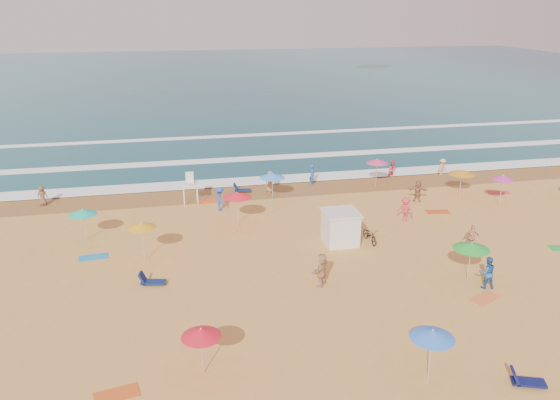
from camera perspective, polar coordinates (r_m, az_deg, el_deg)
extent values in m
plane|color=gold|center=(33.41, 4.18, -5.71)|extent=(220.00, 220.00, 0.00)
cube|color=#0C4756|center=(114.15, -7.55, 12.48)|extent=(220.00, 140.00, 0.18)
plane|color=olive|center=(44.67, -0.15, 1.08)|extent=(220.00, 220.00, 0.00)
cube|color=white|center=(46.97, -0.76, 2.16)|extent=(200.00, 2.20, 0.05)
cube|color=white|center=(53.57, -2.19, 4.39)|extent=(200.00, 1.60, 0.05)
cube|color=white|center=(63.15, -3.73, 6.76)|extent=(200.00, 1.20, 0.05)
cube|color=silver|center=(34.72, 6.33, -2.95)|extent=(2.00, 2.00, 2.00)
cube|color=silver|center=(34.33, 6.39, -1.32)|extent=(2.20, 2.20, 0.12)
imported|color=black|center=(35.27, 9.39, -3.64)|extent=(0.79, 1.90, 0.97)
cone|color=red|center=(22.69, -8.25, -13.57)|extent=(1.63, 1.63, 0.35)
cone|color=red|center=(36.75, -4.50, 0.54)|extent=(1.96, 1.96, 0.35)
cone|color=#17BB97|center=(36.63, -19.93, -1.18)|extent=(1.75, 1.75, 0.35)
cone|color=orange|center=(32.63, -14.25, -2.56)|extent=(1.69, 1.69, 0.35)
cone|color=#E2326E|center=(45.57, 10.12, 4.03)|extent=(1.78, 1.78, 0.35)
cone|color=green|center=(31.17, 19.39, -4.56)|extent=(1.97, 1.97, 0.35)
cone|color=orange|center=(45.06, 18.48, 2.80)|extent=(2.07, 2.07, 0.35)
cone|color=#3891FF|center=(41.54, -0.81, 2.58)|extent=(1.95, 1.95, 0.35)
cone|color=#CB2D9C|center=(43.29, 22.29, 2.21)|extent=(1.61, 1.61, 0.35)
cone|color=blue|center=(22.65, 15.66, -13.34)|extent=(1.76, 1.76, 0.35)
cube|color=#101E52|center=(30.65, -13.11, -8.35)|extent=(1.39, 0.82, 0.34)
cube|color=#0D1244|center=(24.98, 24.55, -16.94)|extent=(1.41, 0.97, 0.34)
cube|color=#0F204D|center=(44.15, -3.92, 1.03)|extent=(1.38, 0.78, 0.34)
cube|color=#D1511A|center=(23.49, -16.69, -18.88)|extent=(1.84, 1.18, 0.03)
cube|color=#1F82C4|center=(34.82, -18.93, -5.68)|extent=(1.77, 1.00, 0.03)
cube|color=#F74F1B|center=(42.40, -7.50, -0.13)|extent=(1.88, 1.35, 0.03)
cube|color=orange|center=(30.55, 20.58, -9.61)|extent=(1.90, 1.50, 0.03)
cube|color=#CF4719|center=(41.54, 16.16, -1.20)|extent=(1.82, 1.14, 0.03)
cube|color=#E1343B|center=(47.38, 21.89, 0.73)|extent=(1.83, 1.17, 0.03)
imported|color=tan|center=(35.67, 19.41, -3.70)|extent=(1.04, 0.72, 1.63)
imported|color=#9C7548|center=(43.87, -1.03, 1.94)|extent=(0.99, 0.79, 1.78)
imported|color=#CF333C|center=(38.93, 12.95, -0.98)|extent=(1.28, 1.23, 1.75)
imported|color=#2358A7|center=(45.75, 3.37, 2.66)|extent=(0.50, 0.69, 1.76)
imported|color=tan|center=(50.49, 16.58, 3.20)|extent=(1.29, 1.09, 1.73)
imported|color=#DF3751|center=(48.74, 11.68, 3.07)|extent=(1.04, 0.92, 1.79)
imported|color=brown|center=(44.75, -23.58, 0.43)|extent=(0.80, 0.57, 1.54)
imported|color=#A2674B|center=(43.13, 14.19, 0.92)|extent=(1.62, 1.01, 1.67)
imported|color=#2457A8|center=(31.28, 20.83, -7.09)|extent=(0.99, 0.83, 1.81)
imported|color=tan|center=(29.61, 4.37, -7.26)|extent=(1.49, 1.67, 1.84)
imported|color=#2746B7|center=(40.18, -6.30, 0.12)|extent=(0.87, 1.26, 1.79)
imported|color=brown|center=(36.89, 7.18, -1.89)|extent=(0.69, 0.70, 1.63)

